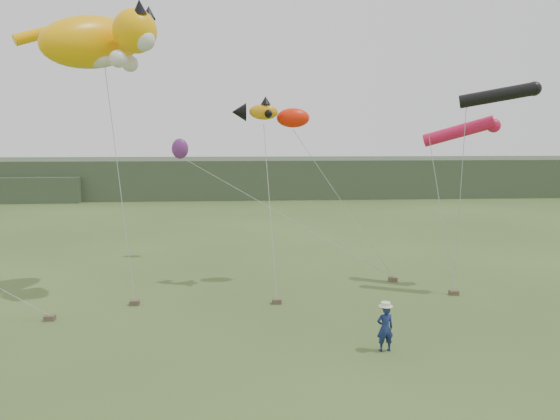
{
  "coord_description": "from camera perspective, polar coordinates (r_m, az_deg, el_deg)",
  "views": [
    {
      "loc": [
        -2.12,
        -15.38,
        6.36
      ],
      "look_at": [
        -0.72,
        3.0,
        3.89
      ],
      "focal_mm": 35.0,
      "sensor_mm": 36.0,
      "label": 1
    }
  ],
  "objects": [
    {
      "name": "misc_kites",
      "position": [
        25.34,
        -3.34,
        8.34
      ],
      "size": [
        6.5,
        6.0,
        2.35
      ],
      "color": "#F41F05",
      "rests_on": "ground"
    },
    {
      "name": "tube_kites",
      "position": [
        24.12,
        20.42,
        9.42
      ],
      "size": [
        3.92,
        3.11,
        2.57
      ],
      "color": "black",
      "rests_on": "ground"
    },
    {
      "name": "fish_kite",
      "position": [
        23.13,
        -2.67,
        10.25
      ],
      "size": [
        1.95,
        1.33,
        1.03
      ],
      "color": "orange",
      "rests_on": "ground"
    },
    {
      "name": "festival_attendant",
      "position": [
        16.92,
        10.92,
        -12.03
      ],
      "size": [
        0.54,
        0.38,
        1.41
      ],
      "primitive_type": "imported",
      "rotation": [
        0.0,
        0.0,
        3.23
      ],
      "color": "navy",
      "rests_on": "ground"
    },
    {
      "name": "ground",
      "position": [
        16.78,
        3.34,
        -14.65
      ],
      "size": [
        120.0,
        120.0,
        0.0
      ],
      "primitive_type": "plane",
      "color": "#385123",
      "rests_on": "ground"
    },
    {
      "name": "cat_kite",
      "position": [
        23.18,
        -18.2,
        16.47
      ],
      "size": [
        5.91,
        4.85,
        2.73
      ],
      "color": "#FFAD04",
      "rests_on": "ground"
    },
    {
      "name": "headland",
      "position": [
        60.25,
        -5.3,
        3.39
      ],
      "size": [
        90.0,
        13.0,
        4.0
      ],
      "color": "#2D3D28",
      "rests_on": "ground"
    },
    {
      "name": "sandbag_anchors",
      "position": [
        21.71,
        -0.89,
        -9.15
      ],
      "size": [
        15.66,
        4.47,
        0.18
      ],
      "color": "brown",
      "rests_on": "ground"
    }
  ]
}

